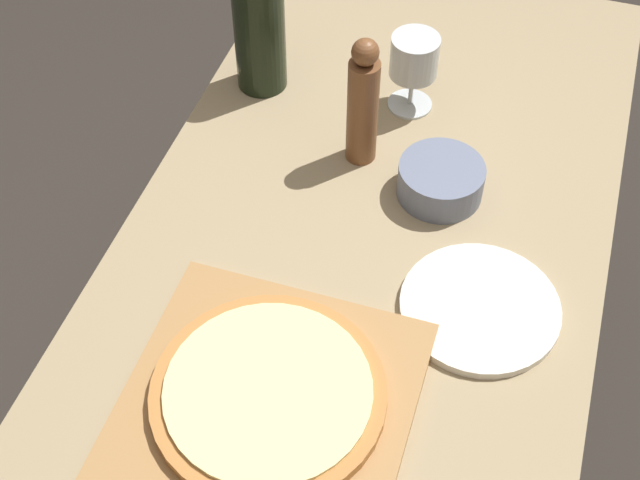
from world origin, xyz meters
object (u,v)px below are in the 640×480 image
Objects in this scene: wine_glass at (414,60)px; wine_bottle at (259,17)px; pizza at (268,393)px; pepper_mill at (363,104)px; small_bowl at (441,180)px.

wine_bottle is at bearing -175.61° from wine_glass.
pizza is 0.50m from pepper_mill.
wine_glass is (0.27, 0.02, -0.04)m from wine_bottle.
wine_bottle is 0.27m from wine_glass.
wine_bottle reaches higher than pepper_mill.
pizza is 1.32× the size of pepper_mill.
pizza is at bearing -88.34° from pepper_mill.
wine_bottle is 2.46× the size of small_bowl.
pepper_mill is at bearing 162.72° from small_bowl.
wine_bottle reaches higher than pizza.
wine_glass is 1.05× the size of small_bowl.
wine_bottle reaches higher than small_bowl.
pizza is 0.92× the size of wine_bottle.
pizza is at bearing -106.24° from small_bowl.
pizza is 0.65m from wine_glass.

